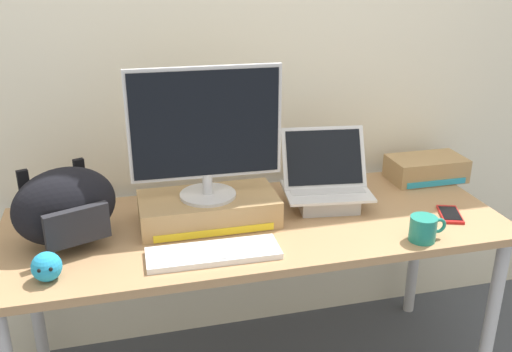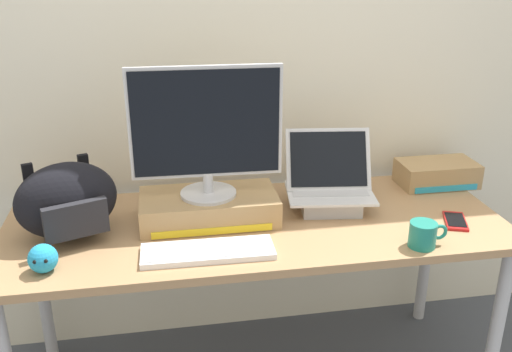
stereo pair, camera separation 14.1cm
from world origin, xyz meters
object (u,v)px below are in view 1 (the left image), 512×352
Objects in this scene: open_laptop at (326,190)px; coffee_mug at (424,229)px; cell_phone at (450,214)px; toner_box_cyan at (426,168)px; desktop_monitor at (206,132)px; plush_toy at (47,267)px; messenger_backpack at (65,207)px; external_keyboard at (213,253)px; toner_box_yellow at (208,209)px.

open_laptop reaches higher than coffee_mug.
cell_phone is at bearing -19.05° from open_laptop.
coffee_mug is 0.58m from toner_box_cyan.
desktop_monitor is 0.55m from open_laptop.
open_laptop reaches higher than plush_toy.
messenger_backpack reaches higher than coffee_mug.
desktop_monitor reaches higher than open_laptop.
open_laptop reaches higher than external_keyboard.
desktop_monitor is 0.42m from external_keyboard.
desktop_monitor is at bearing -171.39° from cell_phone.
coffee_mug is (0.69, -0.32, -0.01)m from toner_box_yellow.
external_keyboard is 2.68× the size of cell_phone.
toner_box_cyan is (0.98, 0.18, -0.29)m from desktop_monitor.
plush_toy is 0.28× the size of toner_box_cyan.
cell_phone is at bearing 6.04° from external_keyboard.
open_laptop is 2.18× the size of cell_phone.
desktop_monitor is (-0.00, -0.00, 0.29)m from toner_box_yellow.
plush_toy is at bearing -155.56° from open_laptop.
messenger_backpack is 0.25m from plush_toy.
messenger_backpack reaches higher than external_keyboard.
coffee_mug is (0.22, -0.36, -0.02)m from open_laptop.
toner_box_yellow reaches higher than cell_phone.
desktop_monitor reaches higher than toner_box_yellow.
toner_box_cyan is (1.01, 0.43, 0.04)m from external_keyboard.
cell_phone is 0.51× the size of toner_box_cyan.
external_keyboard is at bearing 2.08° from plush_toy.
toner_box_cyan is (0.10, 0.35, 0.04)m from cell_phone.
toner_box_yellow is 0.49m from messenger_backpack.
desktop_monitor reaches higher than toner_box_cyan.
toner_box_cyan reaches higher than coffee_mug.
toner_box_yellow is 0.47m from open_laptop.
toner_box_yellow is 0.93× the size of desktop_monitor.
coffee_mug reaches higher than external_keyboard.
external_keyboard is 4.81× the size of plush_toy.
desktop_monitor is 1.35× the size of messenger_backpack.
external_keyboard is at bearing -155.42° from cell_phone.
desktop_monitor is at bearing -16.38° from messenger_backpack.
messenger_backpack is 2.42× the size of cell_phone.
messenger_backpack is at bearing -166.05° from cell_phone.
external_keyboard is 0.92m from cell_phone.
external_keyboard is 1.10m from toner_box_cyan.
toner_box_yellow is at bearing -16.24° from messenger_backpack.
toner_box_yellow reaches higher than plush_toy.
external_keyboard is at bearing -96.42° from toner_box_yellow.
toner_box_yellow is 1.40× the size of open_laptop.
toner_box_yellow and toner_box_cyan have the same top height.
toner_box_cyan is (1.47, 0.21, -0.08)m from messenger_backpack.
external_keyboard is at bearing -94.70° from desktop_monitor.
desktop_monitor is 0.96m from cell_phone.
desktop_monitor is 4.00× the size of coffee_mug.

